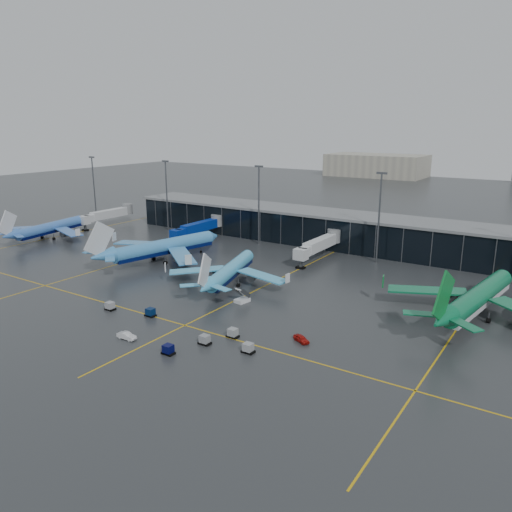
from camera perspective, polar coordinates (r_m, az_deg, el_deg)
The scene contains 13 objects.
ground at distance 116.33m, azimuth -6.97°, elevation -4.42°, with size 600.00×600.00×0.00m, color #282B2D.
terminal_pier at distance 165.26m, azimuth 6.97°, elevation 3.34°, with size 142.00×17.00×10.70m.
jet_bridges at distance 168.67m, azimuth -6.70°, elevation 3.28°, with size 94.00×27.50×7.20m.
flood_masts at distance 150.98m, azimuth 6.73°, elevation 5.49°, with size 203.00×0.50×25.50m.
taxi_lines at distance 118.65m, azimuth 0.05°, elevation -3.91°, with size 220.00×120.00×0.02m.
airliner_klm_west at distance 184.63m, azimuth -22.44°, elevation 3.68°, with size 33.68×38.35×11.79m, color #3D72CA, non-canonical shape.
airliner_arkefly at distance 144.17m, azimuth -10.40°, elevation 2.04°, with size 38.69×44.06×13.54m, color #3F8ED0, non-canonical shape.
airliner_klm_near at distance 121.90m, azimuth -2.90°, elevation -0.65°, with size 32.15×36.61×11.25m, color #46B1E6, non-canonical shape.
airliner_aer_lingus at distance 110.55m, azimuth 24.22°, elevation -3.04°, with size 38.38×43.71×13.43m, color #0C6C42, non-canonical shape.
baggage_carts at distance 95.46m, azimuth -8.38°, elevation -8.41°, with size 38.19×13.25×1.70m.
mobile_airstair at distance 110.67m, azimuth -1.60°, elevation -4.91°, with size 2.67×3.50×3.45m.
service_van_red at distance 91.76m, azimuth 5.21°, elevation -9.40°, with size 1.47×3.65×1.24m, color #AC110D.
service_van_white at distance 95.54m, azimuth -14.57°, elevation -8.81°, with size 1.36×3.90×1.28m, color silver.
Camera 1 is at (71.67, -83.22, 38.34)m, focal length 35.00 mm.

